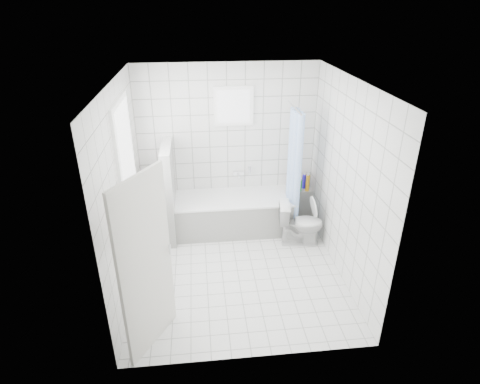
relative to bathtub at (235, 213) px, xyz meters
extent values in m
plane|color=white|center=(-0.07, -1.12, -0.29)|extent=(3.00, 3.00, 0.00)
plane|color=white|center=(-0.07, -1.12, 2.31)|extent=(3.00, 3.00, 0.00)
cube|color=white|center=(-0.07, 0.38, 1.01)|extent=(2.80, 0.02, 2.60)
cube|color=white|center=(-0.07, -2.62, 1.01)|extent=(2.80, 0.02, 2.60)
cube|color=white|center=(-1.47, -1.12, 1.01)|extent=(0.02, 3.00, 2.60)
cube|color=white|center=(1.33, -1.12, 1.01)|extent=(0.02, 3.00, 2.60)
cube|color=white|center=(-1.43, -0.82, 1.31)|extent=(0.01, 0.90, 1.40)
cube|color=white|center=(0.03, 0.33, 1.66)|extent=(0.50, 0.01, 0.50)
cube|color=white|center=(-1.38, -0.82, 0.57)|extent=(0.18, 1.02, 0.08)
cube|color=silver|center=(-1.11, -2.26, 0.71)|extent=(0.45, 0.71, 2.00)
cube|color=white|center=(0.00, 0.00, -0.02)|extent=(1.86, 0.75, 0.55)
cube|color=white|center=(0.00, 0.00, 0.27)|extent=(1.88, 0.77, 0.03)
cube|color=white|center=(-1.00, -0.05, 0.46)|extent=(0.15, 0.85, 1.50)
cube|color=white|center=(1.15, 0.25, -0.02)|extent=(0.40, 0.24, 0.55)
imported|color=white|center=(0.96, -0.52, 0.05)|extent=(0.71, 0.46, 0.68)
cylinder|color=silver|center=(0.88, -0.02, 1.71)|extent=(0.02, 0.80, 0.02)
cube|color=silver|center=(0.10, 0.33, 0.56)|extent=(0.18, 0.06, 0.06)
imported|color=silver|center=(-1.37, -0.71, 0.75)|extent=(0.13, 0.13, 0.29)
imported|color=#2C94C8|center=(-1.37, -0.99, 0.69)|extent=(0.11, 0.11, 0.17)
imported|color=#E271CC|center=(-1.37, -0.54, 0.71)|extent=(0.11, 0.11, 0.20)
imported|color=#D65398|center=(-1.37, -1.20, 0.74)|extent=(0.13, 0.13, 0.27)
cylinder|color=red|center=(1.08, 0.27, 0.38)|extent=(0.06, 0.06, 0.23)
cylinder|color=#FCAD1A|center=(1.22, 0.17, 0.40)|extent=(0.06, 0.06, 0.28)
cylinder|color=#261BDB|center=(1.19, 0.28, 0.38)|extent=(0.06, 0.06, 0.24)
cylinder|color=#168535|center=(1.10, 0.18, 0.36)|extent=(0.06, 0.06, 0.20)
camera|label=1|loc=(-0.53, -5.65, 3.16)|focal=30.00mm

